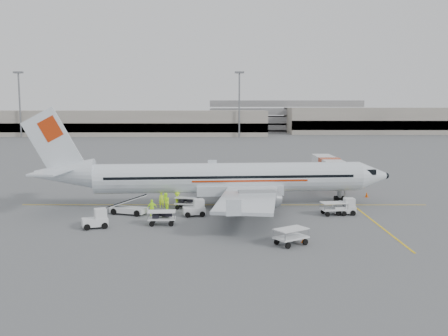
{
  "coord_description": "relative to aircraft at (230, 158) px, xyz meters",
  "views": [
    {
      "loc": [
        0.11,
        -53.34,
        10.7
      ],
      "look_at": [
        0.0,
        2.0,
        3.8
      ],
      "focal_mm": 40.0,
      "sensor_mm": 36.0,
      "label": 1
    }
  ],
  "objects": [
    {
      "name": "ground",
      "position": [
        -0.6,
        0.36,
        -5.19
      ],
      "size": [
        360.0,
        360.0,
        0.0
      ],
      "primitive_type": "plane",
      "color": "#56595B"
    },
    {
      "name": "stripe_lead",
      "position": [
        -0.6,
        0.36,
        -5.19
      ],
      "size": [
        44.0,
        0.2,
        0.01
      ],
      "primitive_type": "cube",
      "color": "yellow",
      "rests_on": "ground"
    },
    {
      "name": "stripe_cross",
      "position": [
        13.4,
        -7.64,
        -5.19
      ],
      "size": [
        0.2,
        20.0,
        0.01
      ],
      "primitive_type": "cube",
      "color": "yellow",
      "rests_on": "ground"
    },
    {
      "name": "terminal_west",
      "position": [
        -40.6,
        130.36,
        -0.69
      ],
      "size": [
        110.0,
        22.0,
        9.0
      ],
      "primitive_type": null,
      "color": "gray",
      "rests_on": "ground"
    },
    {
      "name": "terminal_east",
      "position": [
        69.4,
        145.36,
        -0.19
      ],
      "size": [
        90.0,
        26.0,
        10.0
      ],
      "primitive_type": null,
      "color": "gray",
      "rests_on": "ground"
    },
    {
      "name": "parking_garage",
      "position": [
        24.4,
        160.36,
        1.81
      ],
      "size": [
        62.0,
        24.0,
        14.0
      ],
      "primitive_type": null,
      "color": "slate",
      "rests_on": "ground"
    },
    {
      "name": "treeline",
      "position": [
        -0.6,
        175.36,
        -2.19
      ],
      "size": [
        300.0,
        3.0,
        6.0
      ],
      "primitive_type": null,
      "color": "black",
      "rests_on": "ground"
    },
    {
      "name": "mast_west",
      "position": [
        -70.6,
        118.36,
        5.81
      ],
      "size": [
        3.2,
        1.2,
        22.0
      ],
      "primitive_type": null,
      "color": "slate",
      "rests_on": "ground"
    },
    {
      "name": "mast_center",
      "position": [
        4.4,
        118.36,
        5.81
      ],
      "size": [
        3.2,
        1.2,
        22.0
      ],
      "primitive_type": null,
      "color": "slate",
      "rests_on": "ground"
    },
    {
      "name": "aircraft",
      "position": [
        0.0,
        0.0,
        0.0
      ],
      "size": [
        40.02,
        32.59,
        10.39
      ],
      "primitive_type": null,
      "rotation": [
        0.0,
        0.0,
        0.08
      ],
      "color": "silver",
      "rests_on": "ground"
    },
    {
      "name": "jet_bridge",
      "position": [
        12.48,
        8.42,
        -3.05
      ],
      "size": [
        3.07,
        16.33,
        4.29
      ],
      "primitive_type": null,
      "rotation": [
        0.0,
        0.0,
        -0.0
      ],
      "color": "silver",
      "rests_on": "ground"
    },
    {
      "name": "belt_loader",
      "position": [
        -10.04,
        -4.38,
        -3.91
      ],
      "size": [
        5.07,
        3.2,
        2.57
      ],
      "primitive_type": null,
      "rotation": [
        0.0,
        0.0,
        -0.32
      ],
      "color": "silver",
      "rests_on": "ground"
    },
    {
      "name": "tug_fore",
      "position": [
        11.35,
        -4.43,
        -4.38
      ],
      "size": [
        2.14,
        1.26,
        1.63
      ],
      "primitive_type": null,
      "rotation": [
        0.0,
        0.0,
        0.03
      ],
      "color": "silver",
      "rests_on": "ground"
    },
    {
      "name": "tug_mid",
      "position": [
        -3.51,
        -5.12,
        -4.38
      ],
      "size": [
        2.32,
        1.63,
        1.63
      ],
      "primitive_type": null,
      "rotation": [
        0.0,
        0.0,
        0.21
      ],
      "color": "silver",
      "rests_on": "ground"
    },
    {
      "name": "tug_aft",
      "position": [
        -11.95,
        -10.03,
        -4.35
      ],
      "size": [
        2.5,
        1.96,
        1.7
      ],
      "primitive_type": null,
      "rotation": [
        0.0,
        0.0,
        0.37
      ],
      "color": "silver",
      "rests_on": "ground"
    },
    {
      "name": "cart_loaded_a",
      "position": [
        -4.51,
        -1.64,
        -4.58
      ],
      "size": [
        2.62,
        1.9,
        1.23
      ],
      "primitive_type": null,
      "rotation": [
        0.0,
        0.0,
        -0.23
      ],
      "color": "silver",
      "rests_on": "ground"
    },
    {
      "name": "cart_loaded_b",
      "position": [
        -6.2,
        -8.81,
        -4.55
      ],
      "size": [
        2.53,
        1.58,
        1.28
      ],
      "primitive_type": null,
      "rotation": [
        0.0,
        0.0,
        0.05
      ],
      "color": "silver",
      "rests_on": "ground"
    },
    {
      "name": "cart_empty_a",
      "position": [
        4.63,
        -15.39,
        -4.53
      ],
      "size": [
        2.94,
        2.66,
        1.32
      ],
      "primitive_type": null,
      "rotation": [
        0.0,
        0.0,
        0.59
      ],
      "color": "silver",
      "rests_on": "ground"
    },
    {
      "name": "cart_empty_b",
      "position": [
        10.25,
        -4.68,
        -4.55
      ],
      "size": [
        2.66,
        1.83,
        1.29
      ],
      "primitive_type": null,
      "rotation": [
        0.0,
        0.0,
        0.16
      ],
      "color": "silver",
      "rests_on": "ground"
    },
    {
      "name": "cone_nose",
      "position": [
        16.24,
        4.99,
        -4.86
      ],
      "size": [
        0.41,
        0.41,
        0.66
      ],
      "primitive_type": "cone",
      "color": "#E24E03",
      "rests_on": "ground"
    },
    {
      "name": "cone_port",
      "position": [
        3.12,
        19.54,
        -4.9
      ],
      "size": [
        0.35,
        0.35,
        0.58
      ],
      "primitive_type": "cone",
      "color": "#E24E03",
      "rests_on": "ground"
    },
    {
      "name": "cone_stbd",
      "position": [
        5.72,
        -14.68,
        -4.92
      ],
      "size": [
        0.34,
        0.34,
        0.55
      ],
      "primitive_type": "cone",
      "color": "#E24E03",
      "rests_on": "ground"
    },
    {
      "name": "crew_a",
      "position": [
        -7.19,
        -1.14,
        -4.35
      ],
      "size": [
        0.7,
        0.55,
        1.7
      ],
      "primitive_type": "imported",
      "rotation": [
        0.0,
        0.0,
        0.26
      ],
      "color": "#B8F01E",
      "rests_on": "ground"
    },
    {
      "name": "crew_b",
      "position": [
        -6.55,
        -2.87,
        -4.26
      ],
      "size": [
        1.04,
        1.13,
        1.88
      ],
      "primitive_type": "imported",
      "rotation": [
        0.0,
        0.0,
        -1.11
      ],
      "color": "#B8F01E",
      "rests_on": "ground"
    },
    {
      "name": "crew_c",
      "position": [
        -5.52,
        -1.14,
        -4.34
      ],
      "size": [
        0.68,
        1.13,
        1.72
      ],
      "primitive_type": "imported",
      "rotation": [
        0.0,
        0.0,
        1.53
      ],
      "color": "#B8F01E",
      "rests_on": "ground"
    },
    {
      "name": "crew_d",
      "position": [
        -7.62,
        -5.15,
        -4.38
      ],
      "size": [
        1.01,
        0.57,
        1.63
      ],
      "primitive_type": "imported",
      "rotation": [
        0.0,
        0.0,
        3.32
      ],
      "color": "#B8F01E",
      "rests_on": "ground"
    }
  ]
}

